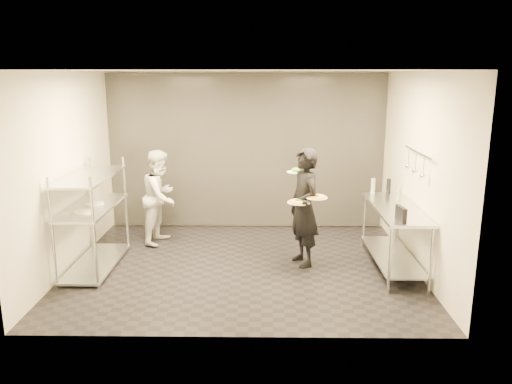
{
  "coord_description": "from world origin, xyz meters",
  "views": [
    {
      "loc": [
        0.29,
        -6.85,
        2.78
      ],
      "look_at": [
        0.2,
        0.12,
        1.1
      ],
      "focal_mm": 35.0,
      "sensor_mm": 36.0,
      "label": 1
    }
  ],
  "objects_px": {
    "pos_monitor": "(401,214)",
    "pizza_plate_near": "(299,202)",
    "pizza_plate_far": "(317,197)",
    "bottle_green": "(373,186)",
    "pass_rack": "(93,216)",
    "chef": "(161,197)",
    "prep_counter": "(394,227)",
    "waiter": "(304,208)",
    "salad_plate": "(296,171)",
    "bottle_dark": "(389,186)",
    "bottle_clear": "(399,195)"
  },
  "relations": [
    {
      "from": "chef",
      "to": "bottle_dark",
      "type": "distance_m",
      "value": 3.68
    },
    {
      "from": "pos_monitor",
      "to": "pizza_plate_far",
      "type": "bearing_deg",
      "value": 142.03
    },
    {
      "from": "pizza_plate_near",
      "to": "pos_monitor",
      "type": "relative_size",
      "value": 1.2
    },
    {
      "from": "salad_plate",
      "to": "prep_counter",
      "type": "bearing_deg",
      "value": -18.48
    },
    {
      "from": "pizza_plate_far",
      "to": "bottle_green",
      "type": "bearing_deg",
      "value": 42.27
    },
    {
      "from": "bottle_green",
      "to": "pizza_plate_near",
      "type": "bearing_deg",
      "value": -143.75
    },
    {
      "from": "pass_rack",
      "to": "prep_counter",
      "type": "bearing_deg",
      "value": 0.03
    },
    {
      "from": "pass_rack",
      "to": "bottle_dark",
      "type": "xyz_separation_m",
      "value": [
        4.42,
        0.8,
        0.27
      ]
    },
    {
      "from": "pass_rack",
      "to": "prep_counter",
      "type": "relative_size",
      "value": 0.89
    },
    {
      "from": "pos_monitor",
      "to": "bottle_dark",
      "type": "xyz_separation_m",
      "value": [
        0.21,
        1.51,
        0.02
      ]
    },
    {
      "from": "prep_counter",
      "to": "pizza_plate_near",
      "type": "relative_size",
      "value": 5.61
    },
    {
      "from": "prep_counter",
      "to": "pizza_plate_near",
      "type": "distance_m",
      "value": 1.44
    },
    {
      "from": "prep_counter",
      "to": "chef",
      "type": "relative_size",
      "value": 1.16
    },
    {
      "from": "chef",
      "to": "pos_monitor",
      "type": "relative_size",
      "value": 5.81
    },
    {
      "from": "pass_rack",
      "to": "bottle_green",
      "type": "relative_size",
      "value": 6.63
    },
    {
      "from": "prep_counter",
      "to": "pizza_plate_near",
      "type": "bearing_deg",
      "value": -175.87
    },
    {
      "from": "pos_monitor",
      "to": "bottle_green",
      "type": "relative_size",
      "value": 1.11
    },
    {
      "from": "prep_counter",
      "to": "waiter",
      "type": "bearing_deg",
      "value": 174.14
    },
    {
      "from": "chef",
      "to": "bottle_green",
      "type": "height_order",
      "value": "chef"
    },
    {
      "from": "pizza_plate_near",
      "to": "salad_plate",
      "type": "relative_size",
      "value": 1.22
    },
    {
      "from": "bottle_green",
      "to": "salad_plate",
      "type": "bearing_deg",
      "value": -165.0
    },
    {
      "from": "pizza_plate_far",
      "to": "bottle_clear",
      "type": "height_order",
      "value": "same"
    },
    {
      "from": "pizza_plate_far",
      "to": "salad_plate",
      "type": "height_order",
      "value": "salad_plate"
    },
    {
      "from": "bottle_dark",
      "to": "chef",
      "type": "bearing_deg",
      "value": 175.32
    },
    {
      "from": "prep_counter",
      "to": "bottle_clear",
      "type": "height_order",
      "value": "bottle_clear"
    },
    {
      "from": "chef",
      "to": "pizza_plate_near",
      "type": "relative_size",
      "value": 4.85
    },
    {
      "from": "bottle_clear",
      "to": "pizza_plate_near",
      "type": "bearing_deg",
      "value": -164.83
    },
    {
      "from": "prep_counter",
      "to": "bottle_dark",
      "type": "relative_size",
      "value": 7.7
    },
    {
      "from": "pizza_plate_far",
      "to": "bottle_green",
      "type": "relative_size",
      "value": 1.23
    },
    {
      "from": "pos_monitor",
      "to": "pizza_plate_near",
      "type": "bearing_deg",
      "value": 147.58
    },
    {
      "from": "pos_monitor",
      "to": "salad_plate",
      "type": "bearing_deg",
      "value": 130.73
    },
    {
      "from": "bottle_green",
      "to": "prep_counter",
      "type": "bearing_deg",
      "value": -79.13
    },
    {
      "from": "pizza_plate_near",
      "to": "bottle_green",
      "type": "bearing_deg",
      "value": 36.25
    },
    {
      "from": "chef",
      "to": "pos_monitor",
      "type": "height_order",
      "value": "chef"
    },
    {
      "from": "bottle_green",
      "to": "bottle_clear",
      "type": "relative_size",
      "value": 1.21
    },
    {
      "from": "bottle_dark",
      "to": "bottle_clear",
      "type": "bearing_deg",
      "value": -86.75
    },
    {
      "from": "bottle_green",
      "to": "bottle_clear",
      "type": "bearing_deg",
      "value": -61.19
    },
    {
      "from": "waiter",
      "to": "pos_monitor",
      "type": "height_order",
      "value": "waiter"
    },
    {
      "from": "bottle_dark",
      "to": "waiter",
      "type": "bearing_deg",
      "value": -154.11
    },
    {
      "from": "pass_rack",
      "to": "prep_counter",
      "type": "distance_m",
      "value": 4.33
    },
    {
      "from": "bottle_green",
      "to": "bottle_dark",
      "type": "bearing_deg",
      "value": 0.0
    },
    {
      "from": "prep_counter",
      "to": "chef",
      "type": "height_order",
      "value": "chef"
    },
    {
      "from": "bottle_dark",
      "to": "salad_plate",
      "type": "bearing_deg",
      "value": -167.37
    },
    {
      "from": "pizza_plate_near",
      "to": "bottle_dark",
      "type": "height_order",
      "value": "bottle_dark"
    },
    {
      "from": "pass_rack",
      "to": "bottle_clear",
      "type": "height_order",
      "value": "pass_rack"
    },
    {
      "from": "pizza_plate_near",
      "to": "bottle_dark",
      "type": "relative_size",
      "value": 1.37
    },
    {
      "from": "pos_monitor",
      "to": "bottle_green",
      "type": "bearing_deg",
      "value": 84.6
    },
    {
      "from": "pass_rack",
      "to": "chef",
      "type": "xyz_separation_m",
      "value": [
        0.76,
        1.1,
        0.01
      ]
    },
    {
      "from": "waiter",
      "to": "chef",
      "type": "bearing_deg",
      "value": -134.03
    },
    {
      "from": "waiter",
      "to": "pos_monitor",
      "type": "relative_size",
      "value": 6.47
    }
  ]
}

